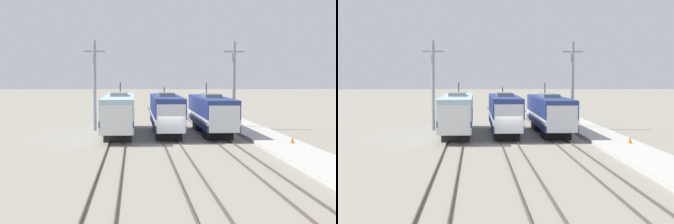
{
  "view_description": "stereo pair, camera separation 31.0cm",
  "coord_description": "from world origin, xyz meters",
  "views": [
    {
      "loc": [
        -3.28,
        -49.58,
        6.13
      ],
      "look_at": [
        -0.07,
        3.66,
        2.64
      ],
      "focal_mm": 60.0,
      "sensor_mm": 36.0,
      "label": 1
    },
    {
      "loc": [
        -2.97,
        -49.6,
        6.13
      ],
      "look_at": [
        -0.07,
        3.66,
        2.64
      ],
      "focal_mm": 60.0,
      "sensor_mm": 36.0,
      "label": 2
    }
  ],
  "objects": [
    {
      "name": "rail_pair_far_left",
      "position": [
        -4.83,
        0.0,
        0.07
      ],
      "size": [
        1.51,
        120.0,
        0.15
      ],
      "color": "#4C4238",
      "rests_on": "ground_plane"
    },
    {
      "name": "locomotive_center",
      "position": [
        0.0,
        7.62,
        2.24
      ],
      "size": [
        2.87,
        16.33,
        4.82
      ],
      "color": "black",
      "rests_on": "ground_plane"
    },
    {
      "name": "traffic_cone",
      "position": [
        10.26,
        -2.44,
        0.61
      ],
      "size": [
        0.33,
        0.33,
        0.58
      ],
      "color": "orange",
      "rests_on": "platform"
    },
    {
      "name": "locomotive_far_left",
      "position": [
        -4.83,
        8.11,
        2.25
      ],
      "size": [
        3.07,
        19.83,
        5.35
      ],
      "color": "#232326",
      "rests_on": "ground_plane"
    },
    {
      "name": "catenary_tower_left",
      "position": [
        -7.7,
        13.49,
        5.15
      ],
      "size": [
        2.36,
        0.39,
        10.0
      ],
      "color": "gray",
      "rests_on": "ground_plane"
    },
    {
      "name": "catenary_tower_right",
      "position": [
        8.02,
        13.49,
        5.15
      ],
      "size": [
        2.36,
        0.39,
        10.0
      ],
      "color": "gray",
      "rests_on": "ground_plane"
    },
    {
      "name": "ground_plane",
      "position": [
        0.0,
        0.0,
        0.0
      ],
      "size": [
        400.0,
        400.0,
        0.0
      ],
      "primitive_type": "plane",
      "color": "gray"
    },
    {
      "name": "locomotive_far_right",
      "position": [
        4.83,
        8.66,
        2.16
      ],
      "size": [
        3.1,
        17.9,
        5.31
      ],
      "color": "black",
      "rests_on": "ground_plane"
    },
    {
      "name": "platform",
      "position": [
        9.42,
        0.0,
        0.16
      ],
      "size": [
        4.0,
        120.0,
        0.31
      ],
      "color": "#B7B5AD",
      "rests_on": "ground_plane"
    },
    {
      "name": "rail_pair_far_right",
      "position": [
        4.83,
        0.0,
        0.07
      ],
      "size": [
        1.51,
        120.0,
        0.15
      ],
      "color": "#4C4238",
      "rests_on": "ground_plane"
    },
    {
      "name": "rail_pair_center",
      "position": [
        0.0,
        0.0,
        0.07
      ],
      "size": [
        1.51,
        120.0,
        0.15
      ],
      "color": "#4C4238",
      "rests_on": "ground_plane"
    }
  ]
}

